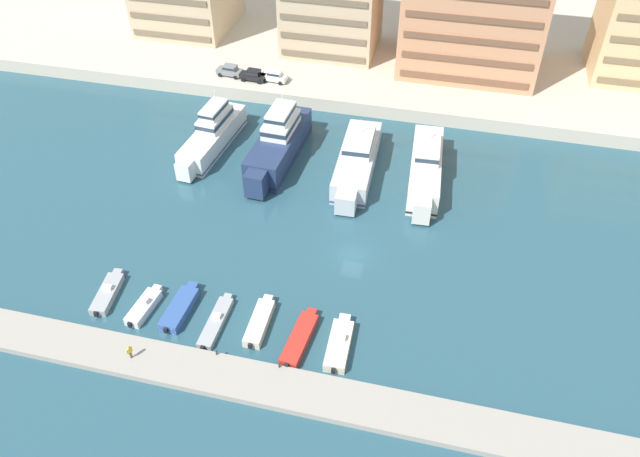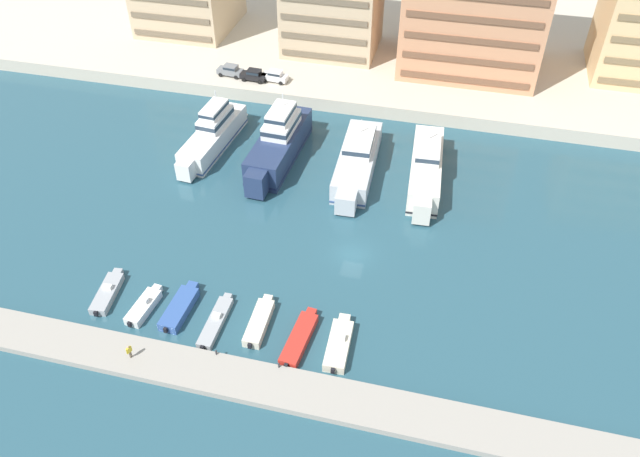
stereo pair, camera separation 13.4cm
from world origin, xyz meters
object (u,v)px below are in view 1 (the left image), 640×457
at_px(yacht_white_far_left, 213,134).
at_px(yacht_ivory_center_left, 426,167).
at_px(motorboat_white_left, 144,306).
at_px(motorboat_blue_mid_left, 180,308).
at_px(yacht_silver_mid_left, 357,159).
at_px(motorboat_grey_far_left, 108,293).
at_px(car_grey_far_left, 230,70).
at_px(car_white_mid_left, 274,76).
at_px(motorboat_red_center_right, 300,338).
at_px(motorboat_cream_mid_right, 339,344).
at_px(yacht_navy_left, 278,143).
at_px(car_black_left, 253,75).
at_px(motorboat_cream_center, 260,322).
at_px(pedestrian_near_edge, 130,351).
at_px(motorboat_grey_center_left, 216,322).

relative_size(yacht_white_far_left, yacht_ivory_center_left, 0.94).
height_order(motorboat_white_left, motorboat_blue_mid_left, motorboat_white_left).
height_order(yacht_silver_mid_left, motorboat_grey_far_left, yacht_silver_mid_left).
xyz_separation_m(car_grey_far_left, car_white_mid_left, (7.48, -0.12, 0.00)).
height_order(motorboat_red_center_right, motorboat_cream_mid_right, motorboat_cream_mid_right).
bearing_deg(yacht_navy_left, motorboat_white_left, -101.12).
relative_size(yacht_navy_left, yacht_silver_mid_left, 0.99).
relative_size(yacht_navy_left, car_black_left, 4.52).
bearing_deg(car_black_left, yacht_ivory_center_left, -30.17).
relative_size(motorboat_grey_far_left, motorboat_red_center_right, 0.87).
bearing_deg(motorboat_blue_mid_left, yacht_navy_left, 85.85).
relative_size(motorboat_red_center_right, car_white_mid_left, 1.83).
distance_m(motorboat_red_center_right, motorboat_cream_mid_right, 4.00).
xyz_separation_m(motorboat_white_left, motorboat_red_center_right, (17.00, -0.22, -0.02)).
relative_size(yacht_navy_left, motorboat_cream_center, 2.74).
distance_m(yacht_white_far_left, motorboat_cream_center, 33.96).
relative_size(yacht_ivory_center_left, car_white_mid_left, 4.45).
bearing_deg(yacht_silver_mid_left, motorboat_red_center_right, -89.81).
distance_m(motorboat_cream_center, car_white_mid_left, 48.11).
xyz_separation_m(motorboat_white_left, car_grey_far_left, (-7.40, 47.40, 2.58)).
height_order(motorboat_cream_mid_right, pedestrian_near_edge, pedestrian_near_edge).
distance_m(yacht_white_far_left, motorboat_cream_mid_right, 39.48).
height_order(motorboat_cream_center, car_grey_far_left, car_grey_far_left).
distance_m(motorboat_blue_mid_left, car_white_mid_left, 46.83).
bearing_deg(motorboat_cream_center, motorboat_white_left, -176.10).
height_order(motorboat_grey_far_left, pedestrian_near_edge, pedestrian_near_edge).
bearing_deg(motorboat_grey_far_left, motorboat_red_center_right, -2.97).
height_order(motorboat_white_left, pedestrian_near_edge, pedestrian_near_edge).
relative_size(car_grey_far_left, car_black_left, 1.01).
bearing_deg(motorboat_blue_mid_left, yacht_ivory_center_left, 52.57).
bearing_deg(motorboat_cream_center, car_black_left, 108.90).
distance_m(motorboat_white_left, pedestrian_near_edge, 6.86).
height_order(motorboat_cream_mid_right, car_grey_far_left, car_grey_far_left).
bearing_deg(motorboat_cream_center, motorboat_red_center_right, -13.21).
bearing_deg(car_black_left, car_white_mid_left, 8.35).
distance_m(yacht_white_far_left, motorboat_blue_mid_left, 30.91).
bearing_deg(motorboat_cream_mid_right, pedestrian_near_edge, -161.28).
height_order(motorboat_red_center_right, car_white_mid_left, car_white_mid_left).
height_order(motorboat_grey_center_left, motorboat_red_center_right, motorboat_grey_center_left).
xyz_separation_m(motorboat_grey_center_left, car_black_left, (-11.30, 46.84, 2.72)).
height_order(motorboat_cream_mid_right, car_black_left, car_black_left).
bearing_deg(yacht_ivory_center_left, car_grey_far_left, 152.16).
height_order(yacht_navy_left, yacht_ivory_center_left, yacht_navy_left).
relative_size(yacht_ivory_center_left, motorboat_grey_far_left, 2.80).
xyz_separation_m(yacht_white_far_left, pedestrian_near_edge, (5.78, -37.05, -0.42)).
xyz_separation_m(motorboat_red_center_right, car_grey_far_left, (-24.39, 47.62, 2.60)).
xyz_separation_m(yacht_navy_left, car_white_mid_left, (-5.81, 17.32, 0.50)).
bearing_deg(motorboat_grey_center_left, motorboat_blue_mid_left, 170.39).
relative_size(motorboat_blue_mid_left, motorboat_grey_center_left, 0.92).
relative_size(motorboat_cream_center, motorboat_red_center_right, 0.89).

